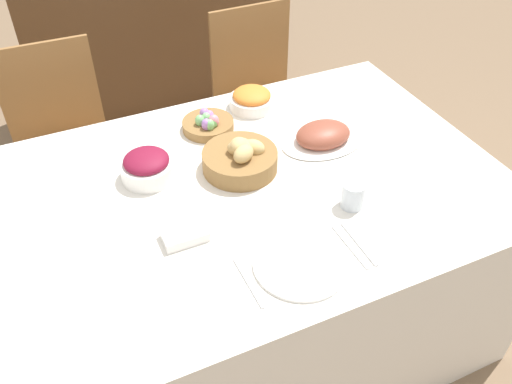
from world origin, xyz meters
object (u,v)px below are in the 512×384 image
(chair_far_left, at_px, (63,142))
(knife, at_px, (350,247))
(drinking_cup, at_px, (353,195))
(butter_dish, at_px, (185,235))
(ham_platter, at_px, (323,136))
(bread_basket, at_px, (241,158))
(dinner_plate, at_px, (301,264))
(beet_salad_bowl, at_px, (147,166))
(chair_far_right, at_px, (260,95))
(carrot_bowl, at_px, (252,99))
(spoon, at_px, (359,244))
(fork, at_px, (248,283))
(egg_basket, at_px, (208,124))
(sideboard, at_px, (151,33))

(chair_far_left, relative_size, knife, 4.86)
(drinking_cup, distance_m, butter_dish, 0.53)
(ham_platter, distance_m, butter_dish, 0.67)
(bread_basket, height_order, dinner_plate, bread_basket)
(beet_salad_bowl, distance_m, butter_dish, 0.33)
(chair_far_right, xyz_separation_m, carrot_bowl, (-0.26, -0.48, 0.31))
(bread_basket, relative_size, beet_salad_bowl, 1.44)
(knife, height_order, spoon, same)
(butter_dish, bearing_deg, bread_basket, 40.28)
(chair_far_right, bearing_deg, bread_basket, -119.57)
(chair_far_right, distance_m, fork, 1.47)
(carrot_bowl, bearing_deg, dinner_plate, -104.69)
(chair_far_right, height_order, knife, chair_far_right)
(chair_far_right, xyz_separation_m, butter_dish, (-0.74, -1.07, 0.28))
(ham_platter, relative_size, spoon, 1.69)
(dinner_plate, bearing_deg, beet_salad_bowl, 116.81)
(beet_salad_bowl, height_order, drinking_cup, beet_salad_bowl)
(ham_platter, relative_size, drinking_cup, 3.63)
(egg_basket, bearing_deg, bread_basket, -86.14)
(chair_far_right, xyz_separation_m, spoon, (-0.29, -1.30, 0.27))
(chair_far_left, distance_m, spoon, 1.50)
(fork, distance_m, spoon, 0.35)
(chair_far_right, bearing_deg, dinner_plate, -110.78)
(carrot_bowl, relative_size, spoon, 0.94)
(bread_basket, distance_m, knife, 0.49)
(sideboard, bearing_deg, chair_far_left, -125.48)
(chair_far_left, relative_size, carrot_bowl, 5.16)
(egg_basket, height_order, dinner_plate, egg_basket)
(sideboard, relative_size, bread_basket, 5.84)
(ham_platter, distance_m, knife, 0.53)
(dinner_plate, bearing_deg, bread_basket, 87.66)
(ham_platter, bearing_deg, spoon, -108.01)
(drinking_cup, bearing_deg, knife, -123.35)
(bread_basket, bearing_deg, sideboard, 84.91)
(carrot_bowl, bearing_deg, knife, -93.68)
(ham_platter, height_order, dinner_plate, ham_platter)
(ham_platter, height_order, knife, ham_platter)
(bread_basket, xyz_separation_m, spoon, (0.17, -0.47, -0.04))
(beet_salad_bowl, height_order, dinner_plate, beet_salad_bowl)
(bread_basket, xyz_separation_m, egg_basket, (-0.02, 0.27, -0.02))
(sideboard, distance_m, ham_platter, 1.79)
(ham_platter, height_order, spoon, ham_platter)
(butter_dish, bearing_deg, ham_platter, 23.00)
(chair_far_left, height_order, butter_dish, chair_far_left)
(sideboard, xyz_separation_m, bread_basket, (-0.16, -1.78, 0.32))
(beet_salad_bowl, relative_size, knife, 0.95)
(ham_platter, distance_m, beet_salad_bowl, 0.64)
(chair_far_right, bearing_deg, ham_platter, -99.43)
(dinner_plate, xyz_separation_m, drinking_cup, (0.26, 0.15, 0.04))
(knife, bearing_deg, drinking_cup, 56.09)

